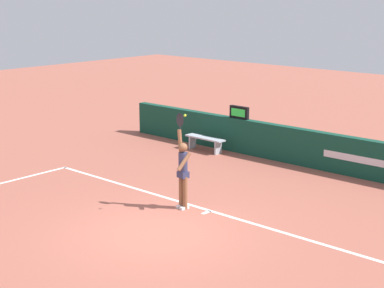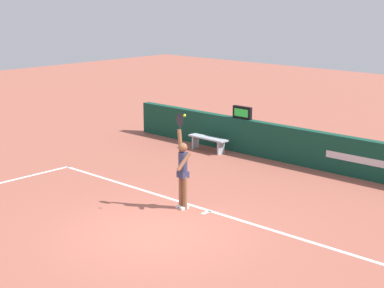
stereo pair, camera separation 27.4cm
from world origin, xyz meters
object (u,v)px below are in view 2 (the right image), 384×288
Objects in this scene: speed_display at (242,113)px; tennis_player at (183,170)px; tennis_ball at (185,115)px; courtside_bench_near at (208,141)px.

tennis_player reaches higher than speed_display.
courtside_bench_near is at bearing 126.32° from tennis_ball.
tennis_ball reaches higher than courtside_bench_near.
tennis_player is 5.93m from courtside_bench_near.
speed_display is at bearing 115.93° from tennis_ball.
tennis_ball is at bearing -38.98° from tennis_player.
tennis_player is at bearing 141.02° from tennis_ball.
tennis_player reaches higher than courtside_bench_near.
tennis_ball is 6.63m from courtside_bench_near.
tennis_ball reaches higher than speed_display.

